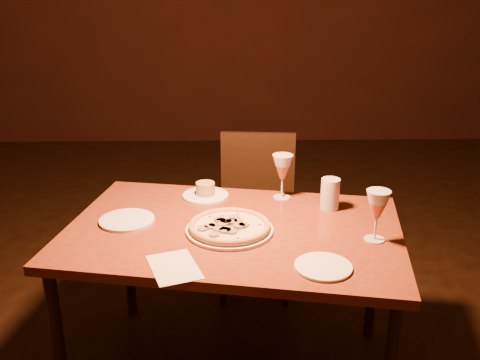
{
  "coord_description": "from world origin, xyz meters",
  "views": [
    {
      "loc": [
        0.09,
        -2.15,
        1.63
      ],
      "look_at": [
        0.14,
        -0.16,
        0.89
      ],
      "focal_mm": 40.0,
      "sensor_mm": 36.0,
      "label": 1
    }
  ],
  "objects": [
    {
      "name": "menu_card",
      "position": [
        -0.1,
        -0.52,
        0.71
      ],
      "size": [
        0.22,
        0.26,
        0.0
      ],
      "primitive_type": "cube",
      "rotation": [
        0.0,
        0.0,
        0.35
      ],
      "color": "beige",
      "rests_on": "dining_table"
    },
    {
      "name": "floor",
      "position": [
        0.0,
        0.0,
        0.0
      ],
      "size": [
        7.0,
        7.0,
        0.0
      ],
      "primitive_type": "plane",
      "color": "black",
      "rests_on": "ground"
    },
    {
      "name": "wine_glass_far",
      "position": [
        0.33,
        0.1,
        0.81
      ],
      "size": [
        0.09,
        0.09,
        0.2
      ],
      "primitive_type": null,
      "color": "#C16050",
      "rests_on": "dining_table"
    },
    {
      "name": "wine_glass_right",
      "position": [
        0.64,
        -0.33,
        0.81
      ],
      "size": [
        0.09,
        0.09,
        0.2
      ],
      "primitive_type": null,
      "color": "#C16050",
      "rests_on": "dining_table"
    },
    {
      "name": "dining_table",
      "position": [
        0.11,
        -0.21,
        0.65
      ],
      "size": [
        1.46,
        1.08,
        0.71
      ],
      "rotation": [
        0.0,
        0.0,
        -0.18
      ],
      "color": "maroon",
      "rests_on": "floor"
    },
    {
      "name": "side_plate_left",
      "position": [
        -0.33,
        -0.14,
        0.72
      ],
      "size": [
        0.22,
        0.22,
        0.01
      ],
      "primitive_type": "cylinder",
      "color": "white",
      "rests_on": "dining_table"
    },
    {
      "name": "pizza_plate",
      "position": [
        0.09,
        -0.24,
        0.73
      ],
      "size": [
        0.34,
        0.34,
        0.04
      ],
      "color": "white",
      "rests_on": "dining_table"
    },
    {
      "name": "ramekin_saucer",
      "position": [
        -0.02,
        0.12,
        0.73
      ],
      "size": [
        0.21,
        0.21,
        0.07
      ],
      "color": "white",
      "rests_on": "dining_table"
    },
    {
      "name": "side_plate_near",
      "position": [
        0.41,
        -0.54,
        0.71
      ],
      "size": [
        0.2,
        0.2,
        0.01
      ],
      "primitive_type": "cylinder",
      "color": "white",
      "rests_on": "dining_table"
    },
    {
      "name": "water_tumbler",
      "position": [
        0.53,
        -0.03,
        0.78
      ],
      "size": [
        0.08,
        0.08,
        0.14
      ],
      "primitive_type": "cylinder",
      "color": "silver",
      "rests_on": "dining_table"
    },
    {
      "name": "chair_far",
      "position": [
        0.24,
        0.56,
        0.48
      ],
      "size": [
        0.45,
        0.45,
        0.86
      ],
      "rotation": [
        0.0,
        0.0,
        -0.09
      ],
      "color": "black",
      "rests_on": "floor"
    }
  ]
}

